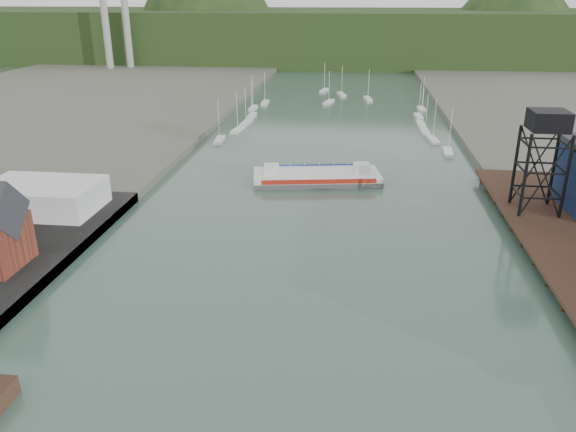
# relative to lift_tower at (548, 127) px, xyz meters

# --- Properties ---
(east_pier) EXTENTS (14.00, 70.00, 2.45)m
(east_pier) POSITION_rel_lift_tower_xyz_m (2.00, -13.00, -13.75)
(east_pier) COLOR black
(east_pier) RESTS_ON ground
(white_shed) EXTENTS (18.00, 12.00, 4.50)m
(white_shed) POSITION_rel_lift_tower_xyz_m (-79.00, -8.00, -11.80)
(white_shed) COLOR silver
(white_shed) RESTS_ON west_quay
(lift_tower) EXTENTS (6.50, 6.50, 16.00)m
(lift_tower) POSITION_rel_lift_tower_xyz_m (0.00, 0.00, 0.00)
(lift_tower) COLOR black
(lift_tower) RESTS_ON east_pier
(marina_sailboats) EXTENTS (57.71, 92.65, 0.90)m
(marina_sailboats) POSITION_rel_lift_tower_xyz_m (-34.92, 80.46, -15.30)
(marina_sailboats) COLOR silver
(marina_sailboats) RESTS_ON ground
(smokestacks) EXTENTS (11.20, 8.20, 60.00)m
(smokestacks) POSITION_rel_lift_tower_xyz_m (-141.00, 174.50, 14.35)
(smokestacks) COLOR #999994
(smokestacks) RESTS_ON ground
(distant_hills) EXTENTS (500.00, 120.00, 80.00)m
(distant_hills) POSITION_rel_lift_tower_xyz_m (-38.98, 243.35, -5.27)
(distant_hills) COLOR black
(distant_hills) RESTS_ON ground
(chain_ferry) EXTENTS (25.96, 13.88, 3.55)m
(chain_ferry) POSITION_rel_lift_tower_xyz_m (-36.15, 16.92, -14.63)
(chain_ferry) COLOR #4C4C4E
(chain_ferry) RESTS_ON ground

